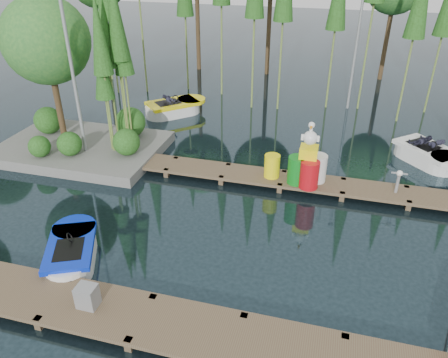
% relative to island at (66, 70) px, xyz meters
% --- Properties ---
extents(ground_plane, '(90.00, 90.00, 0.00)m').
position_rel_island_xyz_m(ground_plane, '(6.30, -3.29, -3.18)').
color(ground_plane, '#1C2D34').
extents(near_dock, '(18.00, 1.50, 0.50)m').
position_rel_island_xyz_m(near_dock, '(6.30, -7.79, -2.95)').
color(near_dock, brown).
rests_on(near_dock, ground).
extents(far_dock, '(15.00, 1.20, 0.50)m').
position_rel_island_xyz_m(far_dock, '(7.30, -0.79, -2.95)').
color(far_dock, brown).
rests_on(far_dock, ground).
extents(island, '(6.20, 4.20, 6.75)m').
position_rel_island_xyz_m(island, '(0.00, 0.00, 0.00)').
color(island, slate).
rests_on(island, ground).
extents(lamp_island, '(0.30, 0.30, 7.25)m').
position_rel_island_xyz_m(lamp_island, '(0.80, -0.79, 1.08)').
color(lamp_island, gray).
rests_on(lamp_island, ground).
extents(lamp_rear, '(0.30, 0.30, 7.25)m').
position_rel_island_xyz_m(lamp_rear, '(10.30, 7.71, 1.08)').
color(lamp_rear, gray).
rests_on(lamp_rear, ground).
extents(boat_blue, '(2.14, 2.83, 0.87)m').
position_rel_island_xyz_m(boat_blue, '(3.58, -6.19, -2.93)').
color(boat_blue, white).
rests_on(boat_blue, ground).
extents(boat_yellow_far, '(3.09, 3.08, 1.51)m').
position_rel_island_xyz_m(boat_yellow_far, '(2.28, 4.62, -2.86)').
color(boat_yellow_far, white).
rests_on(boat_yellow_far, ground).
extents(boat_white_far, '(2.97, 3.08, 1.40)m').
position_rel_island_xyz_m(boat_white_far, '(13.34, 2.38, -2.87)').
color(boat_white_far, white).
rests_on(boat_white_far, ground).
extents(utility_cabinet, '(0.44, 0.37, 0.54)m').
position_rel_island_xyz_m(utility_cabinet, '(5.03, -7.79, -2.61)').
color(utility_cabinet, gray).
rests_on(utility_cabinet, near_dock).
extents(yellow_barrel, '(0.53, 0.53, 0.80)m').
position_rel_island_xyz_m(yellow_barrel, '(7.94, -0.79, -2.48)').
color(yellow_barrel, '#FFEA0D').
rests_on(yellow_barrel, far_dock).
extents(drum_cluster, '(1.25, 1.14, 2.15)m').
position_rel_island_xyz_m(drum_cluster, '(9.15, -0.95, -2.25)').
color(drum_cluster, '#0D7A19').
rests_on(drum_cluster, far_dock).
extents(seagull_post, '(0.49, 0.27, 0.79)m').
position_rel_island_xyz_m(seagull_post, '(11.99, -0.79, -2.35)').
color(seagull_post, gray).
rests_on(seagull_post, far_dock).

